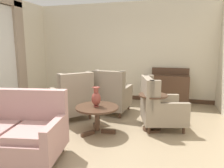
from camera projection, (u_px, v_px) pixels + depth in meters
name	position (u px, v px, depth m)	size (l,w,h in m)	color
ground	(83.00, 139.00, 3.74)	(8.74, 8.74, 0.00)	#9E896B
wall_back	(123.00, 52.00, 6.44)	(5.64, 0.08, 2.93)	beige
baseboard_back	(122.00, 97.00, 6.64)	(5.48, 0.03, 0.12)	#4C3323
coffee_table	(97.00, 112.00, 3.96)	(0.82, 0.82, 0.52)	#4C3323
porcelain_vase	(96.00, 98.00, 3.91)	(0.18, 0.18, 0.38)	brown
settee	(16.00, 132.00, 3.02)	(1.49, 1.06, 0.99)	tan
armchair_near_sideboard	(112.00, 96.00, 5.12)	(0.81, 0.96, 1.08)	gray
armchair_beside_settee	(159.00, 107.00, 4.22)	(1.00, 0.98, 1.03)	gray
armchair_back_corner	(73.00, 99.00, 4.78)	(1.16, 1.15, 1.07)	gray
side_table	(152.00, 109.00, 4.08)	(0.56, 0.56, 0.72)	#4C3323
sideboard	(169.00, 88.00, 5.95)	(1.04, 0.42, 1.02)	#4C3323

